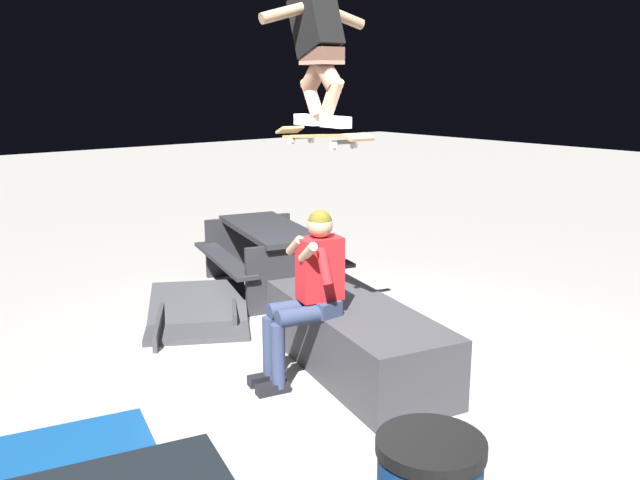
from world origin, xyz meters
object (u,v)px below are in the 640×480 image
object	(u,v)px
person_sitting_on_ledge	(307,287)
skateboard	(321,136)
kicker_ramp	(198,317)
picnic_table_back	(270,248)
skater_airborne	(317,40)
ledge_box_main	(356,339)

from	to	relation	value
person_sitting_on_ledge	skateboard	size ratio (longest dim) A/B	1.34
kicker_ramp	picnic_table_back	distance (m)	1.35
person_sitting_on_ledge	kicker_ramp	bearing A→B (deg)	0.43
skateboard	skater_airborne	bearing A→B (deg)	-5.59
ledge_box_main	kicker_ramp	size ratio (longest dim) A/B	1.32
person_sitting_on_ledge	skater_airborne	world-z (taller)	skater_airborne
skateboard	skater_airborne	distance (m)	0.69
skater_airborne	ledge_box_main	bearing A→B (deg)	-101.91
skateboard	picnic_table_back	world-z (taller)	skateboard
skater_airborne	picnic_table_back	size ratio (longest dim) A/B	0.56
ledge_box_main	skateboard	xyz separation A→B (m)	(0.02, 0.36, 1.68)
picnic_table_back	ledge_box_main	bearing A→B (deg)	161.85
ledge_box_main	picnic_table_back	distance (m)	2.42
ledge_box_main	skater_airborne	bearing A→B (deg)	78.09
kicker_ramp	skateboard	bearing A→B (deg)	-177.06
person_sitting_on_ledge	picnic_table_back	distance (m)	2.51
person_sitting_on_ledge	skater_airborne	size ratio (longest dim) A/B	1.24
skater_airborne	picnic_table_back	xyz separation A→B (m)	(2.22, -1.10, -2.15)
ledge_box_main	picnic_table_back	size ratio (longest dim) A/B	1.02
picnic_table_back	skateboard	bearing A→B (deg)	154.03
ledge_box_main	person_sitting_on_ledge	world-z (taller)	person_sitting_on_ledge
ledge_box_main	skater_airborne	size ratio (longest dim) A/B	1.80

